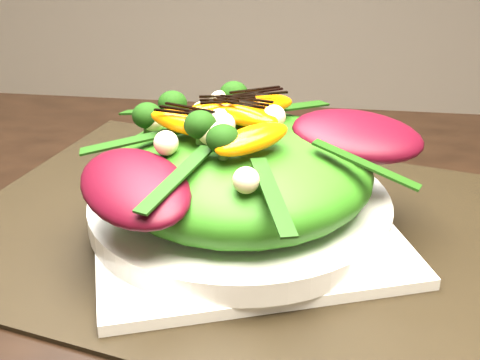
# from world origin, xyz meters

# --- Properties ---
(placemat) EXTENTS (0.51, 0.43, 0.00)m
(placemat) POSITION_xyz_m (-0.23, 0.15, 0.75)
(placemat) COLOR black
(placemat) RESTS_ON dining_table
(plate_base) EXTENTS (0.29, 0.29, 0.01)m
(plate_base) POSITION_xyz_m (-0.23, 0.15, 0.76)
(plate_base) COLOR white
(plate_base) RESTS_ON placemat
(salad_bowl) EXTENTS (0.24, 0.24, 0.02)m
(salad_bowl) POSITION_xyz_m (-0.23, 0.15, 0.77)
(salad_bowl) COLOR white
(salad_bowl) RESTS_ON plate_base
(lettuce_mound) EXTENTS (0.23, 0.23, 0.07)m
(lettuce_mound) POSITION_xyz_m (-0.23, 0.15, 0.80)
(lettuce_mound) COLOR #307014
(lettuce_mound) RESTS_ON salad_bowl
(radicchio_leaf) EXTENTS (0.10, 0.07, 0.02)m
(radicchio_leaf) POSITION_xyz_m (-0.14, 0.16, 0.83)
(radicchio_leaf) COLOR #3D0611
(radicchio_leaf) RESTS_ON lettuce_mound
(orange_segment) EXTENTS (0.06, 0.03, 0.02)m
(orange_segment) POSITION_xyz_m (-0.23, 0.16, 0.85)
(orange_segment) COLOR orange
(orange_segment) RESTS_ON lettuce_mound
(broccoli_floret) EXTENTS (0.04, 0.04, 0.03)m
(broccoli_floret) POSITION_xyz_m (-0.28, 0.16, 0.85)
(broccoli_floret) COLOR black
(broccoli_floret) RESTS_ON lettuce_mound
(macadamia_nut) EXTENTS (0.02, 0.02, 0.02)m
(macadamia_nut) POSITION_xyz_m (-0.18, 0.10, 0.84)
(macadamia_nut) COLOR beige
(macadamia_nut) RESTS_ON lettuce_mound
(balsamic_drizzle) EXTENTS (0.05, 0.01, 0.00)m
(balsamic_drizzle) POSITION_xyz_m (-0.23, 0.16, 0.85)
(balsamic_drizzle) COLOR black
(balsamic_drizzle) RESTS_ON orange_segment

